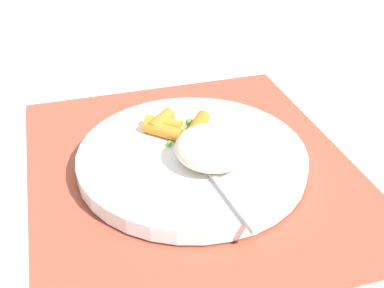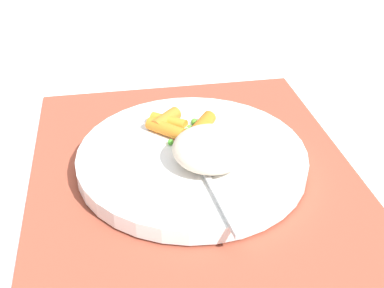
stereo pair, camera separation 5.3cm
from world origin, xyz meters
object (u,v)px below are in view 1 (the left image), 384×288
Objects in this scene: carrot_portion at (173,125)px; fork at (200,160)px; plate at (192,158)px; rice_mound at (213,147)px.

fork is (-0.07, -0.01, -0.01)m from carrot_portion.
rice_mound is (-0.03, -0.02, 0.03)m from plate.
fork is (-0.02, -0.00, 0.01)m from plate.
carrot_portion is 0.08m from fork.
carrot_portion is at bearing 10.03° from fork.
rice_mound reaches higher than carrot_portion.
plate is 0.05m from carrot_portion.
plate is at bearing 30.67° from rice_mound.
rice_mound is 0.02m from fork.
fork is at bearing -173.66° from plate.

